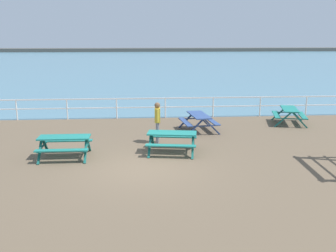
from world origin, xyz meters
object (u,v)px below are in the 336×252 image
Objects in this scene: picnic_table_mid_centre at (172,137)px; picnic_table_far_left at (199,119)px; visitor at (157,120)px; picnic_table_near_left at (289,112)px; picnic_table_near_right at (65,142)px.

picnic_table_mid_centre is 3.53m from picnic_table_far_left.
picnic_table_mid_centre is 1.22× the size of visitor.
picnic_table_mid_centre is at bearing 138.86° from picnic_table_near_left.
visitor is at bearing 125.48° from picnic_table_far_left.
picnic_table_mid_centre is 1.03× the size of picnic_table_far_left.
picnic_table_near_left and picnic_table_near_right have the same top height.
picnic_table_near_left is at bearing 24.78° from picnic_table_near_right.
picnic_table_near_left is 7.52m from picnic_table_mid_centre.
picnic_table_mid_centre is at bearing 148.11° from picnic_table_far_left.
picnic_table_near_left is at bearing -83.27° from picnic_table_far_left.
picnic_table_near_left is at bearing 44.43° from picnic_table_mid_centre.
picnic_table_near_left is 1.27× the size of visitor.
picnic_table_near_left and picnic_table_far_left have the same top height.
picnic_table_near_right is 3.81m from visitor.
picnic_table_near_left is 1.04× the size of picnic_table_mid_centre.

